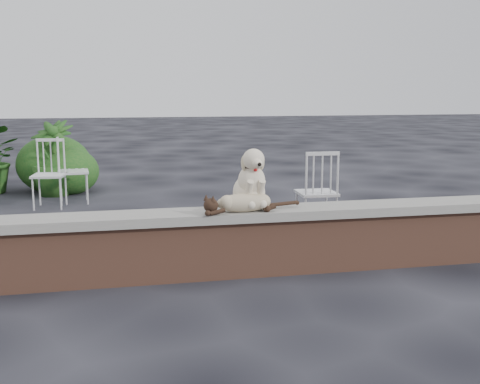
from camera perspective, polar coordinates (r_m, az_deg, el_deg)
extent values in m
plane|color=black|center=(5.14, -1.92, -8.18)|extent=(60.00, 60.00, 0.00)
cube|color=brown|center=(5.06, -1.94, -5.50)|extent=(6.00, 0.30, 0.50)
cube|color=slate|center=(4.99, -1.96, -2.29)|extent=(6.20, 0.40, 0.08)
imported|color=#134416|center=(9.30, -17.96, 3.20)|extent=(0.86, 0.86, 1.15)
ellipsoid|color=#134416|center=(9.80, -17.87, 2.61)|extent=(1.18, 1.08, 0.94)
ellipsoid|color=#134416|center=(9.48, -16.62, 1.96)|extent=(0.96, 0.88, 0.76)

